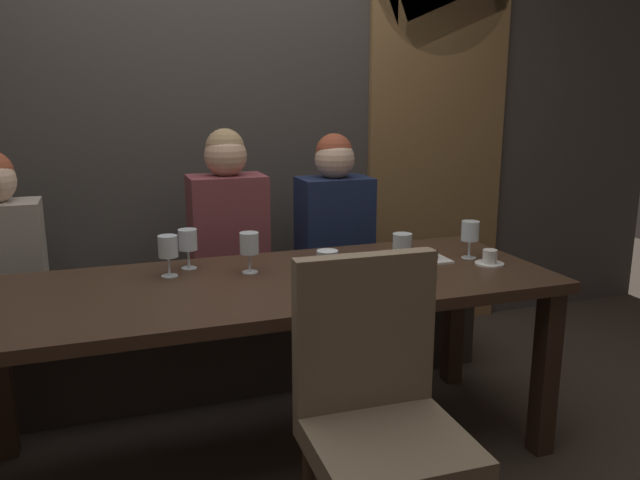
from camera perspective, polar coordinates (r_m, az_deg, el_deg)
ground at (r=2.75m, az=-4.05°, el=-18.56°), size 9.00×9.00×0.00m
back_wall_tiled at (r=3.53m, az=-9.89°, el=13.93°), size 6.00×0.12×3.00m
arched_door at (r=3.93m, az=10.63°, el=11.84°), size 0.90×0.05×2.55m
dining_table at (r=2.47m, az=-4.29°, el=-5.56°), size 2.20×0.84×0.74m
banquette_bench at (r=3.25m, az=-7.43°, el=-8.86°), size 2.50×0.44×0.45m
chair_near_side at (r=1.91m, az=5.23°, el=-14.41°), size 0.45×0.45×0.98m
diner_bearded at (r=3.06m, az=-8.32°, el=1.74°), size 0.36×0.24×0.83m
diner_far_end at (r=3.21m, az=1.30°, el=2.11°), size 0.36×0.24×0.80m
wine_glass_end_left at (r=2.61m, az=-11.84°, el=-0.16°), size 0.08×0.08×0.16m
wine_glass_near_right at (r=2.80m, az=13.39°, el=0.71°), size 0.08×0.08×0.16m
wine_glass_near_left at (r=2.50m, az=7.42°, el=-0.58°), size 0.08×0.08×0.16m
wine_glass_far_right at (r=2.51m, az=-6.40°, el=-0.39°), size 0.08×0.08×0.16m
wine_glass_end_right at (r=2.22m, az=0.66°, el=-2.25°), size 0.08×0.08×0.16m
wine_glass_center_front at (r=2.52m, az=-13.55°, el=-0.74°), size 0.08×0.08×0.16m
espresso_cup at (r=2.73m, az=15.05°, el=-1.63°), size 0.12×0.12×0.06m
dessert_plate at (r=2.75m, az=9.43°, el=-1.51°), size 0.19×0.19×0.05m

